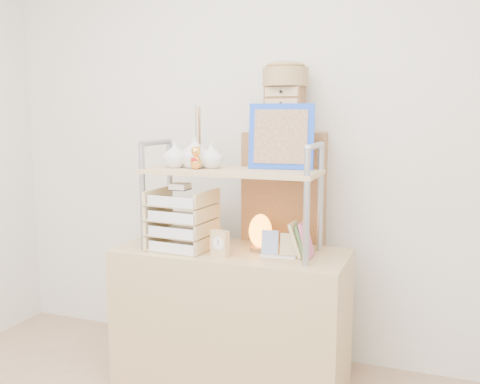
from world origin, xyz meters
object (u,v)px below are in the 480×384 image
object	(u,v)px
desk	(231,319)
cabinet	(284,250)
letter_tray	(181,223)
salt_lamp	(260,232)

from	to	relation	value
desk	cabinet	bearing A→B (deg)	63.79
letter_tray	desk	bearing A→B (deg)	16.53
salt_lamp	desk	bearing A→B (deg)	-165.03
desk	salt_lamp	size ratio (longest dim) A/B	6.23
cabinet	salt_lamp	size ratio (longest dim) A/B	7.01
cabinet	letter_tray	bearing A→B (deg)	-140.34
desk	letter_tray	size ratio (longest dim) A/B	3.45
letter_tray	salt_lamp	world-z (taller)	letter_tray
letter_tray	salt_lamp	distance (m)	0.41
desk	letter_tray	bearing A→B (deg)	-163.47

